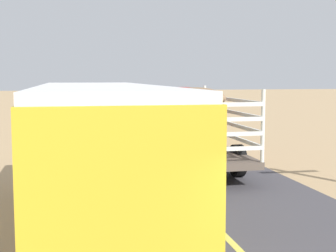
{
  "coord_description": "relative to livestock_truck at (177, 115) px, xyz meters",
  "views": [
    {
      "loc": [
        -3.21,
        -4.89,
        3.4
      ],
      "look_at": [
        0.0,
        10.46,
        1.78
      ],
      "focal_mm": 50.73,
      "sensor_mm": 36.0,
      "label": 1
    }
  ],
  "objects": [
    {
      "name": "bus",
      "position": [
        -3.88,
        -9.21,
        -0.04
      ],
      "size": [
        2.54,
        10.0,
        3.21
      ],
      "color": "gold",
      "rests_on": "road_surface"
    },
    {
      "name": "livestock_truck",
      "position": [
        0.0,
        0.0,
        0.0
      ],
      "size": [
        2.53,
        9.7,
        3.02
      ],
      "color": "#B2332D",
      "rests_on": "road_surface"
    }
  ]
}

